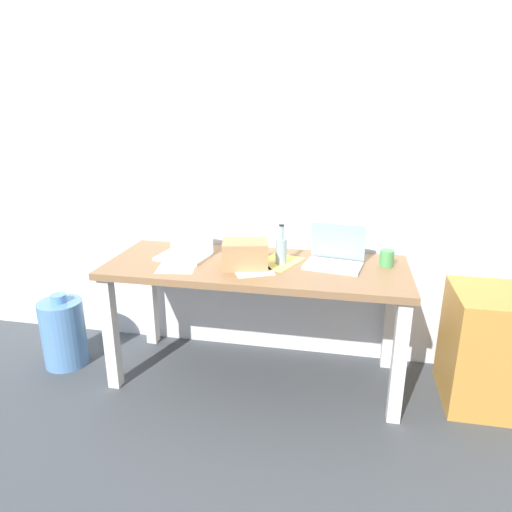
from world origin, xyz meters
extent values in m
plane|color=#42474C|center=(0.00, 0.00, 0.00)|extent=(8.00, 8.00, 0.00)
cube|color=white|center=(0.00, 0.40, 1.30)|extent=(5.20, 0.08, 2.60)
cube|color=olive|center=(0.00, 0.00, 0.72)|extent=(1.75, 0.68, 0.04)
cube|color=silver|center=(-0.82, -0.28, 0.35)|extent=(0.07, 0.07, 0.70)
cube|color=silver|center=(0.82, -0.28, 0.35)|extent=(0.07, 0.07, 0.70)
cube|color=silver|center=(-0.82, 0.28, 0.35)|extent=(0.07, 0.07, 0.70)
cube|color=silver|center=(0.82, 0.28, 0.35)|extent=(0.07, 0.07, 0.70)
cube|color=silver|center=(-0.46, 0.02, 0.75)|extent=(0.33, 0.26, 0.02)
cube|color=white|center=(-0.44, 0.13, 0.87)|extent=(0.30, 0.07, 0.21)
cube|color=silver|center=(0.44, 0.03, 0.75)|extent=(0.35, 0.26, 0.02)
cube|color=#8CB7EA|center=(0.46, 0.14, 0.87)|extent=(0.32, 0.09, 0.22)
cylinder|color=#99B7C1|center=(0.14, 0.03, 0.82)|extent=(0.06, 0.06, 0.15)
cylinder|color=#99B7C1|center=(0.14, 0.03, 0.94)|extent=(0.03, 0.03, 0.08)
cylinder|color=black|center=(0.14, 0.03, 0.98)|extent=(0.03, 0.03, 0.01)
ellipsoid|color=#338CC6|center=(-0.16, 0.16, 0.76)|extent=(0.10, 0.12, 0.03)
cube|color=tan|center=(-0.05, -0.06, 0.82)|extent=(0.29, 0.24, 0.15)
cylinder|color=#4C9E56|center=(0.74, 0.12, 0.79)|extent=(0.08, 0.08, 0.09)
cube|color=white|center=(-0.44, -0.11, 0.75)|extent=(0.25, 0.32, 0.00)
cube|color=white|center=(-0.02, -0.07, 0.75)|extent=(0.32, 0.36, 0.00)
cube|color=#F4E06B|center=(0.12, 0.06, 0.75)|extent=(0.30, 0.35, 0.00)
cylinder|color=#598CC6|center=(-1.26, -0.11, 0.22)|extent=(0.28, 0.28, 0.44)
cylinder|color=#598CC6|center=(-1.26, -0.11, 0.46)|extent=(0.10, 0.10, 0.05)
cube|color=#C68938|center=(1.31, 0.01, 0.33)|extent=(0.40, 0.48, 0.67)
camera|label=1|loc=(0.49, -2.46, 1.62)|focal=31.87mm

